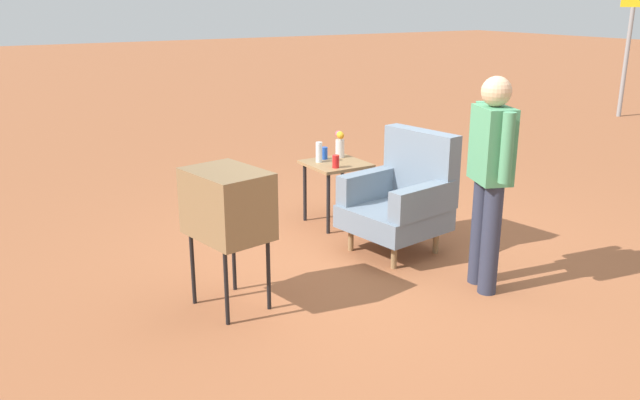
{
  "coord_description": "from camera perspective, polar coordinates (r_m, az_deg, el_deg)",
  "views": [
    {
      "loc": [
        4.17,
        -3.23,
        2.18
      ],
      "look_at": [
        -0.06,
        -0.68,
        0.65
      ],
      "focal_mm": 36.93,
      "sensor_mm": 36.0,
      "label": 1
    }
  ],
  "objects": [
    {
      "name": "ground_plane",
      "position": [
        5.71,
        6.16,
        -5.35
      ],
      "size": [
        60.0,
        60.0,
        0.0
      ],
      "primitive_type": "plane",
      "color": "#A05B38"
    },
    {
      "name": "armchair",
      "position": [
        5.84,
        7.17,
        0.33
      ],
      "size": [
        0.88,
        0.89,
        1.06
      ],
      "color": "#937047",
      "rests_on": "ground"
    },
    {
      "name": "side_table",
      "position": [
        6.48,
        1.37,
        2.48
      ],
      "size": [
        0.56,
        0.56,
        0.63
      ],
      "color": "black",
      "rests_on": "ground"
    },
    {
      "name": "tv_on_stand",
      "position": [
        4.66,
        -8.0,
        -0.4
      ],
      "size": [
        0.67,
        0.54,
        1.03
      ],
      "color": "black",
      "rests_on": "ground"
    },
    {
      "name": "person_standing",
      "position": [
        5.05,
        14.53,
        2.43
      ],
      "size": [
        0.54,
        0.34,
        1.64
      ],
      "color": "#2D3347",
      "rests_on": "ground"
    },
    {
      "name": "road_sign",
      "position": [
        13.71,
        25.16,
        12.29
      ],
      "size": [
        0.33,
        0.33,
        2.44
      ],
      "color": "gray",
      "rests_on": "ground"
    },
    {
      "name": "soda_can_blue",
      "position": [
        6.58,
        0.37,
        4.09
      ],
      "size": [
        0.07,
        0.07,
        0.12
      ],
      "primitive_type": "cylinder",
      "color": "blue",
      "rests_on": "side_table"
    },
    {
      "name": "bottle_short_clear",
      "position": [
        6.44,
        -0.09,
        4.17
      ],
      "size": [
        0.06,
        0.06,
        0.2
      ],
      "primitive_type": "cylinder",
      "color": "silver",
      "rests_on": "side_table"
    },
    {
      "name": "soda_can_red",
      "position": [
        6.24,
        1.38,
        3.35
      ],
      "size": [
        0.07,
        0.07,
        0.12
      ],
      "primitive_type": "cylinder",
      "color": "red",
      "rests_on": "side_table"
    },
    {
      "name": "flower_vase",
      "position": [
        6.64,
        1.73,
        4.98
      ],
      "size": [
        0.14,
        0.1,
        0.27
      ],
      "color": "silver",
      "rests_on": "side_table"
    }
  ]
}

